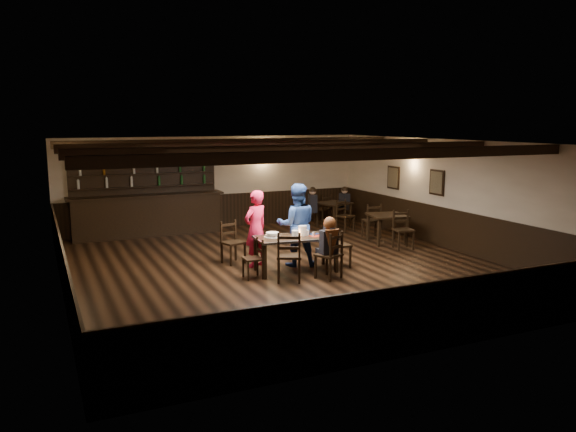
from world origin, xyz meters
name	(u,v)px	position (x,y,z in m)	size (l,w,h in m)	color
ground	(284,267)	(0.00, 0.00, 0.00)	(10.00, 10.00, 0.00)	black
room_shell	(284,187)	(0.01, 0.04, 1.75)	(9.02, 10.02, 2.71)	beige
dining_table	(296,240)	(0.07, -0.44, 0.68)	(1.75, 1.00, 0.75)	black
chair_near_left	(289,253)	(-0.39, -1.11, 0.59)	(0.62, 0.61, 1.02)	black
chair_near_right	(332,252)	(0.49, -1.26, 0.57)	(0.59, 0.58, 0.97)	black
chair_end_left	(256,255)	(-0.86, -0.55, 0.47)	(0.37, 0.39, 0.81)	black
chair_end_right	(335,241)	(1.00, -0.48, 0.57)	(0.45, 0.47, 0.98)	black
chair_far_pushed	(231,239)	(-0.93, 0.83, 0.55)	(0.54, 0.53, 0.94)	black
woman_pink	(256,229)	(-0.54, 0.30, 0.84)	(0.61, 0.40, 1.68)	#F72A65
man_blue	(297,225)	(0.31, 0.02, 0.90)	(0.88, 0.69, 1.81)	navy
seated_person	(329,238)	(0.46, -1.20, 0.83)	(0.34, 0.51, 0.83)	black
cake	(272,235)	(-0.40, -0.30, 0.80)	(0.34, 0.34, 0.10)	white
plate_stack_a	(295,234)	(0.04, -0.49, 0.82)	(0.15, 0.15, 0.14)	white
plate_stack_b	(303,230)	(0.26, -0.37, 0.86)	(0.18, 0.18, 0.21)	white
tea_light	(297,235)	(0.14, -0.38, 0.78)	(0.05, 0.05, 0.06)	#A5A8AD
salt_shaker	(313,234)	(0.42, -0.54, 0.80)	(0.03, 0.03, 0.09)	silver
pepper_shaker	(315,234)	(0.48, -0.52, 0.79)	(0.03, 0.03, 0.08)	#A5A8AD
drink_glass	(307,232)	(0.37, -0.39, 0.81)	(0.07, 0.07, 0.11)	silver
menu_red	(317,236)	(0.51, -0.54, 0.75)	(0.30, 0.21, 0.00)	maroon
menu_blue	(316,234)	(0.58, -0.38, 0.75)	(0.27, 0.19, 0.00)	#102251
bar_counter	(147,209)	(-2.06, 4.72, 0.73)	(4.20, 0.70, 2.20)	black
back_table_a	(387,218)	(3.42, 1.12, 0.66)	(1.05, 1.05, 0.75)	black
back_table_b	(334,206)	(3.22, 3.61, 0.65)	(1.06, 1.06, 0.75)	black
bg_patron_left	(312,200)	(2.61, 3.81, 0.84)	(0.31, 0.41, 0.76)	black
bg_patron_right	(344,198)	(3.76, 3.91, 0.81)	(0.21, 0.34, 0.70)	black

